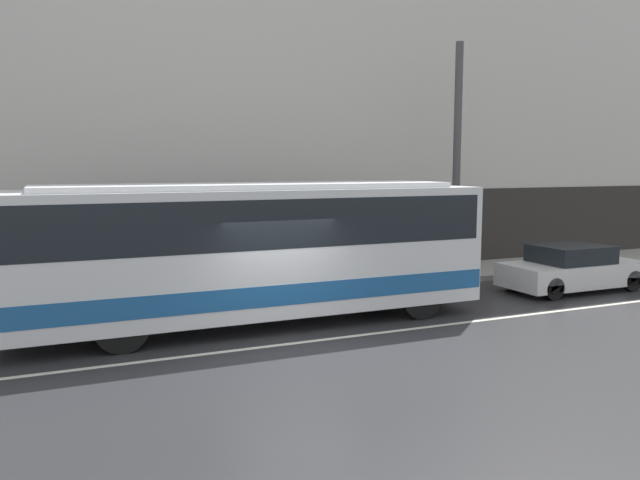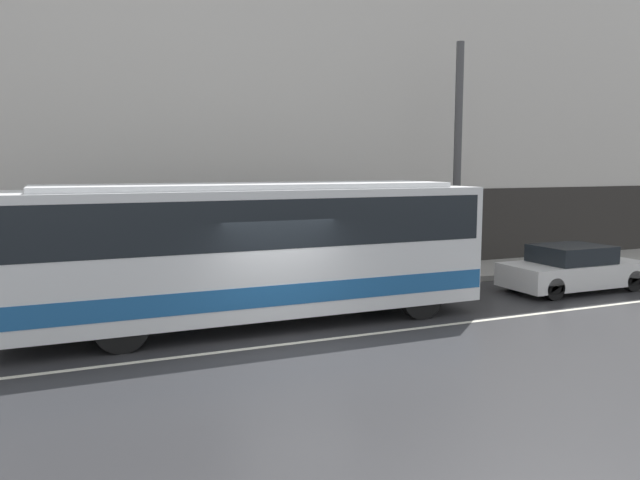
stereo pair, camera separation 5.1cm
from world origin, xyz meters
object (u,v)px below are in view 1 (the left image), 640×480
Objects in this scene: transit_bus at (253,246)px; utility_pole_near at (457,160)px; pedestrian_waiting at (184,270)px; sedan_white_front at (572,269)px.

utility_pole_near is (7.72, 3.01, 1.99)m from transit_bus.
utility_pole_near is 9.26m from pedestrian_waiting.
pedestrian_waiting is at bearing -177.59° from utility_pole_near.
transit_bus is 1.49× the size of utility_pole_near.
pedestrian_waiting is (-1.06, 2.64, -0.91)m from transit_bus.
sedan_white_front is 11.10m from pedestrian_waiting.
utility_pole_near is (-1.99, 3.01, 3.19)m from sedan_white_front.
utility_pole_near is at bearing 123.46° from sedan_white_front.
sedan_white_front is (9.71, -0.00, -1.20)m from transit_bus.
sedan_white_front is 0.59× the size of utility_pole_near.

